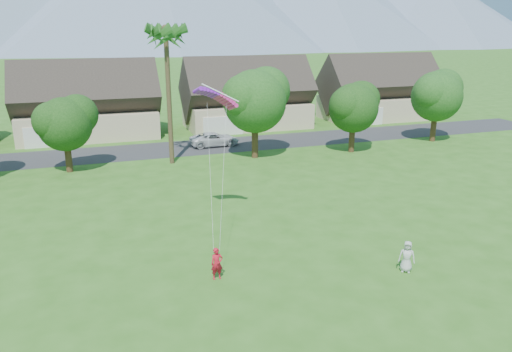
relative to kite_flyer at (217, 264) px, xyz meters
name	(u,v)px	position (x,y,z in m)	size (l,w,h in m)	color
ground	(331,325)	(3.60, -5.51, -0.83)	(500.00, 500.00, 0.00)	#2D6019
street	(182,148)	(3.60, 28.49, -0.83)	(90.00, 7.00, 0.01)	#2D2D30
kite_flyer	(217,264)	(0.00, 0.00, 0.00)	(0.61, 0.40, 1.67)	red
watcher	(407,256)	(9.50, -2.39, 0.01)	(0.82, 0.54, 1.69)	beige
parked_car	(215,139)	(7.08, 28.49, -0.11)	(2.40, 5.21, 1.45)	silver
houses_row	(171,103)	(4.09, 37.49, 2.61)	(72.75, 8.19, 8.86)	beige
tree_row	(180,111)	(2.45, 22.41, 4.05)	(62.27, 6.67, 8.45)	#47301C
fan_palm	(166,32)	(1.60, 22.99, 10.97)	(3.00, 3.00, 13.80)	#4C3D26
parafoil_kite	(217,95)	(1.95, 6.95, 7.46)	(2.65, 1.05, 0.50)	purple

